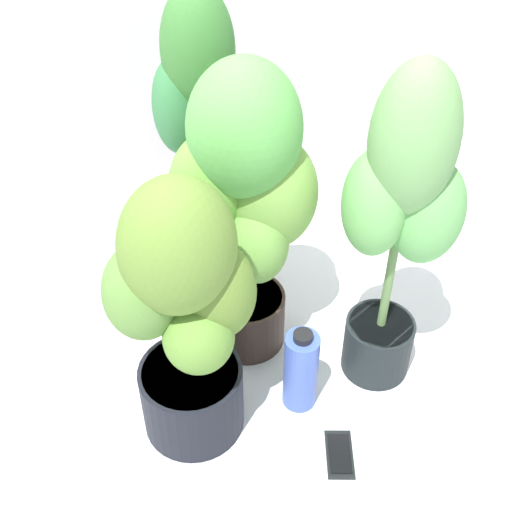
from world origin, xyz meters
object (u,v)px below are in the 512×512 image
object	(u,v)px
potted_plant_center	(247,195)
cell_phone	(340,454)
potted_plant_back_center	(206,124)
potted_plant_front_left	(184,311)
potted_plant_front_right	(401,212)
nutrient_bottle	(301,370)

from	to	relation	value
potted_plant_center	cell_phone	bearing A→B (deg)	-81.77
potted_plant_back_center	potted_plant_front_left	xyz separation A→B (m)	(-0.26, -0.58, -0.12)
potted_plant_front_right	potted_plant_front_left	bearing A→B (deg)	178.57
cell_phone	potted_plant_back_center	bearing A→B (deg)	116.77
potted_plant_back_center	potted_plant_front_left	size ratio (longest dim) A/B	1.22
potted_plant_front_left	potted_plant_center	bearing A→B (deg)	42.11
potted_plant_center	nutrient_bottle	bearing A→B (deg)	-80.45
potted_plant_center	potted_plant_front_left	bearing A→B (deg)	-137.89
potted_plant_back_center	cell_phone	size ratio (longest dim) A/B	5.98
potted_plant_front_left	cell_phone	xyz separation A→B (m)	(0.31, -0.24, -0.42)
potted_plant_back_center	cell_phone	xyz separation A→B (m)	(0.05, -0.82, -0.55)
potted_plant_back_center	cell_phone	bearing A→B (deg)	-86.18
cell_phone	nutrient_bottle	distance (m)	0.24
nutrient_bottle	cell_phone	bearing A→B (deg)	-83.52
potted_plant_front_left	cell_phone	bearing A→B (deg)	-37.58
potted_plant_back_center	nutrient_bottle	size ratio (longest dim) A/B	3.52
potted_plant_back_center	nutrient_bottle	distance (m)	0.75
potted_plant_front_right	nutrient_bottle	size ratio (longest dim) A/B	3.53
potted_plant_front_right	potted_plant_front_left	xyz separation A→B (m)	(-0.55, 0.01, -0.13)
potted_plant_front_right	cell_phone	size ratio (longest dim) A/B	5.98
potted_plant_back_center	potted_plant_front_left	bearing A→B (deg)	-114.22
cell_phone	potted_plant_front_right	bearing A→B (deg)	67.15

